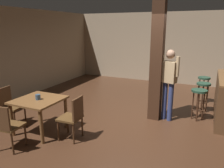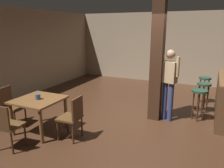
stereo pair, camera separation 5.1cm
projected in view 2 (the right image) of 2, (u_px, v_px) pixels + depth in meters
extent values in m
plane|color=#382114|center=(132.00, 125.00, 5.09)|extent=(10.80, 10.80, 0.00)
cube|color=gray|center=(171.00, 48.00, 8.68)|extent=(8.00, 0.10, 2.80)
cube|color=gray|center=(4.00, 56.00, 6.37)|extent=(0.10, 9.00, 2.80)
cube|color=#382114|center=(157.00, 63.00, 5.15)|extent=(0.28, 0.28, 2.80)
cube|color=brown|center=(38.00, 100.00, 4.63)|extent=(0.93, 0.93, 0.04)
cylinder|color=brown|center=(66.00, 113.00, 4.91)|extent=(0.07, 0.07, 0.70)
cylinder|color=brown|center=(39.00, 107.00, 5.23)|extent=(0.07, 0.07, 0.70)
cylinder|color=brown|center=(41.00, 127.00, 4.22)|extent=(0.07, 0.07, 0.70)
cylinder|color=brown|center=(12.00, 120.00, 4.54)|extent=(0.07, 0.07, 0.70)
cube|color=#4C3319|center=(10.00, 126.00, 4.03)|extent=(0.47, 0.47, 0.04)
cube|color=#422816|center=(0.00, 118.00, 3.80)|extent=(0.38, 0.08, 0.45)
cylinder|color=#422816|center=(10.00, 131.00, 4.30)|extent=(0.04, 0.04, 0.43)
cylinder|color=#422816|center=(25.00, 134.00, 4.20)|extent=(0.04, 0.04, 0.43)
cylinder|color=#422816|center=(12.00, 143.00, 3.88)|extent=(0.04, 0.04, 0.43)
cube|color=#4C3319|center=(13.00, 107.00, 5.00)|extent=(0.47, 0.47, 0.04)
cube|color=#422816|center=(5.00, 97.00, 5.00)|extent=(0.08, 0.38, 0.45)
cylinder|color=#422816|center=(25.00, 114.00, 5.16)|extent=(0.04, 0.04, 0.43)
cylinder|color=#422816|center=(15.00, 120.00, 4.84)|extent=(0.04, 0.04, 0.43)
cylinder|color=#422816|center=(13.00, 112.00, 5.27)|extent=(0.04, 0.04, 0.43)
cylinder|color=#422816|center=(2.00, 118.00, 4.94)|extent=(0.04, 0.04, 0.43)
cube|color=#4C3319|center=(70.00, 118.00, 4.39)|extent=(0.44, 0.44, 0.04)
cube|color=#422816|center=(77.00, 109.00, 4.26)|extent=(0.06, 0.38, 0.45)
cylinder|color=#422816|center=(58.00, 130.00, 4.35)|extent=(0.04, 0.04, 0.43)
cylinder|color=#422816|center=(68.00, 123.00, 4.66)|extent=(0.04, 0.04, 0.43)
cylinder|color=#422816|center=(73.00, 133.00, 4.22)|extent=(0.04, 0.04, 0.43)
cylinder|color=#422816|center=(82.00, 126.00, 4.54)|extent=(0.04, 0.04, 0.43)
cylinder|color=#33475B|center=(38.00, 97.00, 4.58)|extent=(0.11, 0.11, 0.11)
cube|color=tan|center=(170.00, 72.00, 5.09)|extent=(0.38, 0.29, 0.50)
sphere|color=#997056|center=(171.00, 54.00, 4.99)|extent=(0.26, 0.26, 0.21)
cylinder|color=navy|center=(171.00, 102.00, 5.22)|extent=(0.15, 0.15, 0.95)
cylinder|color=navy|center=(165.00, 101.00, 5.33)|extent=(0.15, 0.15, 0.95)
cylinder|color=tan|center=(178.00, 67.00, 4.93)|extent=(0.10, 0.10, 0.46)
cylinder|color=tan|center=(163.00, 65.00, 5.18)|extent=(0.10, 0.10, 0.46)
cylinder|color=#1E3828|center=(200.00, 91.00, 5.20)|extent=(0.37, 0.37, 0.05)
torus|color=#382114|center=(198.00, 110.00, 5.32)|extent=(0.26, 0.26, 0.02)
cylinder|color=#382114|center=(199.00, 105.00, 5.41)|extent=(0.03, 0.03, 0.72)
cylinder|color=#382114|center=(198.00, 108.00, 5.19)|extent=(0.03, 0.03, 0.72)
cylinder|color=#382114|center=(204.00, 107.00, 5.25)|extent=(0.03, 0.03, 0.72)
cylinder|color=#382114|center=(193.00, 105.00, 5.35)|extent=(0.03, 0.03, 0.72)
cylinder|color=#1E3828|center=(204.00, 84.00, 5.69)|extent=(0.35, 0.35, 0.05)
torus|color=#382114|center=(202.00, 102.00, 5.81)|extent=(0.25, 0.25, 0.02)
cylinder|color=#382114|center=(203.00, 98.00, 5.89)|extent=(0.03, 0.03, 0.75)
cylinder|color=#382114|center=(202.00, 100.00, 5.69)|extent=(0.03, 0.03, 0.75)
cylinder|color=#382114|center=(207.00, 99.00, 5.74)|extent=(0.03, 0.03, 0.75)
cylinder|color=#382114|center=(198.00, 98.00, 5.83)|extent=(0.03, 0.03, 0.75)
cylinder|color=#1E3828|center=(205.00, 78.00, 6.42)|extent=(0.35, 0.35, 0.05)
torus|color=#4C301C|center=(203.00, 94.00, 6.55)|extent=(0.25, 0.25, 0.02)
cylinder|color=#4C301C|center=(204.00, 90.00, 6.62)|extent=(0.03, 0.03, 0.74)
cylinder|color=#4C301C|center=(204.00, 92.00, 6.42)|extent=(0.03, 0.03, 0.74)
cylinder|color=#4C301C|center=(208.00, 91.00, 6.47)|extent=(0.03, 0.03, 0.74)
cylinder|color=#4C301C|center=(200.00, 91.00, 6.57)|extent=(0.03, 0.03, 0.74)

